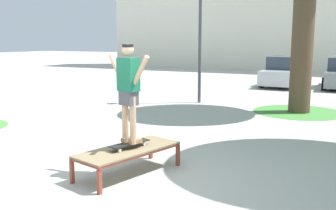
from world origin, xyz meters
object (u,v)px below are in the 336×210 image
Objects in this scene: skate_box at (128,151)px; car_silver at (285,72)px; skateboard at (129,144)px; skater at (129,87)px.

skate_box is 15.04m from car_silver.
skate_box is at bearing -104.06° from skateboard.
skateboard is at bearing -106.21° from skater.
skateboard is (0.01, 0.03, 0.12)m from skate_box.
car_silver is at bearing 90.93° from skate_box.
skate_box is 1.12m from skater.
car_silver reaches higher than skateboard.
skater reaches higher than skate_box.
skate_box is 2.46× the size of skateboard.
skater is (0.01, 0.03, 1.12)m from skate_box.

